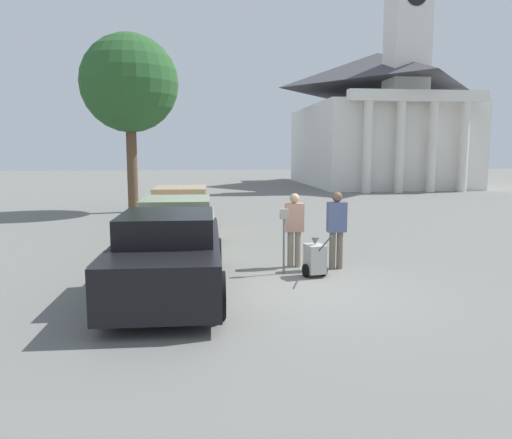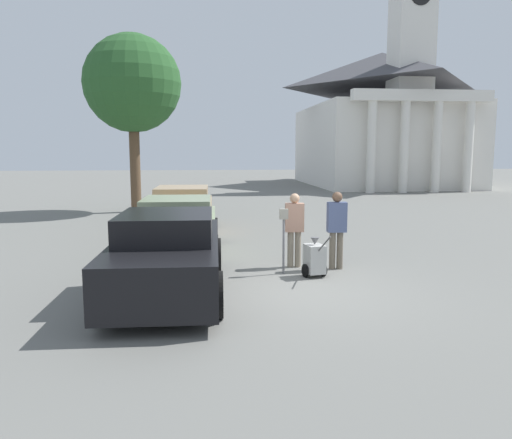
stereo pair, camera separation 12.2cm
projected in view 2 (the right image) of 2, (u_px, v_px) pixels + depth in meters
The scene contains 10 objects.
ground_plane at pixel (294, 291), 9.48m from camera, with size 120.00×120.00×0.00m, color slate.
parked_car_black at pixel (168, 255), 9.24m from camera, with size 2.09×4.88×1.53m.
parked_car_sage at pixel (178, 227), 12.90m from camera, with size 2.15×4.83×1.45m.
parked_car_tan at pixel (183, 212), 15.99m from camera, with size 2.05×4.99×1.51m.
parking_meter at pixel (284, 229), 10.67m from camera, with size 0.18×0.09×1.41m.
person_worker at pixel (294, 225), 11.32m from camera, with size 0.44×0.25×1.69m.
person_supervisor at pixel (337, 225), 11.11m from camera, with size 0.42×0.23×1.74m.
equipment_cart at pixel (315, 259), 10.51m from camera, with size 0.51×1.00×1.00m.
church at pixel (382, 116), 38.13m from camera, with size 10.84×14.99×19.35m.
shade_tree at pixel (132, 84), 20.95m from camera, with size 4.08×4.08×7.49m.
Camera 2 is at (-1.68, -9.07, 2.65)m, focal length 35.00 mm.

